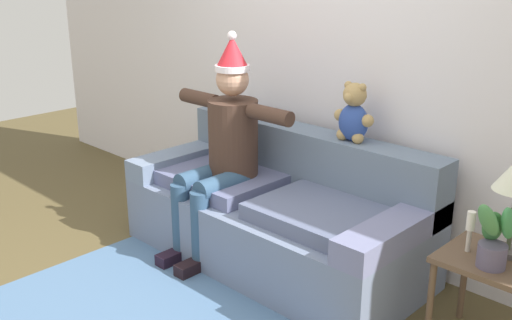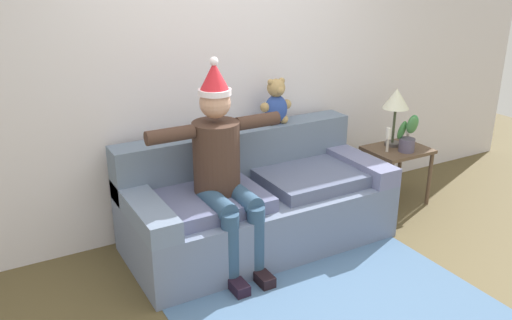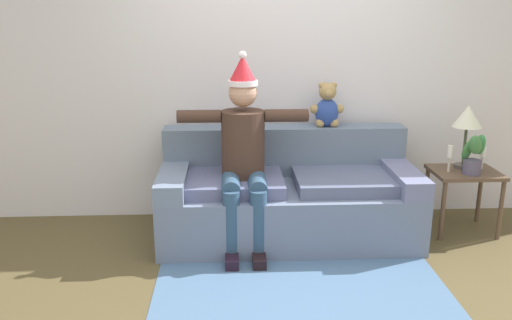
{
  "view_description": "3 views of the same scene",
  "coord_description": "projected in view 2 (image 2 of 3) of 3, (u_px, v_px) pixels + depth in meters",
  "views": [
    {
      "loc": [
        2.49,
        -1.77,
        1.96
      ],
      "look_at": [
        -0.12,
        0.9,
        0.71
      ],
      "focal_mm": 42.09,
      "sensor_mm": 36.0,
      "label": 1
    },
    {
      "loc": [
        -1.89,
        -2.33,
        2.13
      ],
      "look_at": [
        -0.05,
        0.91,
        0.73
      ],
      "focal_mm": 37.36,
      "sensor_mm": 36.0,
      "label": 2
    },
    {
      "loc": [
        -0.47,
        -3.18,
        1.83
      ],
      "look_at": [
        -0.27,
        0.79,
        0.71
      ],
      "focal_mm": 37.78,
      "sensor_mm": 36.0,
      "label": 3
    }
  ],
  "objects": [
    {
      "name": "area_rug",
      "position": [
        337.0,
        309.0,
        3.46
      ],
      "size": [
        1.98,
        1.31,
        0.01
      ],
      "primitive_type": "cube",
      "color": "#4C6D93",
      "rests_on": "ground_plane"
    },
    {
      "name": "ground_plane",
      "position": [
        330.0,
        304.0,
        3.52
      ],
      "size": [
        10.0,
        10.0,
        0.0
      ],
      "primitive_type": "plane",
      "color": "brown"
    },
    {
      "name": "table_lamp",
      "position": [
        396.0,
        101.0,
        4.76
      ],
      "size": [
        0.24,
        0.24,
        0.53
      ],
      "color": "#524C4B",
      "rests_on": "side_table"
    },
    {
      "name": "side_table",
      "position": [
        397.0,
        157.0,
        4.86
      ],
      "size": [
        0.54,
        0.44,
        0.53
      ],
      "color": "brown",
      "rests_on": "ground_plane"
    },
    {
      "name": "back_wall",
      "position": [
        222.0,
        63.0,
        4.3
      ],
      "size": [
        7.0,
        0.1,
        2.7
      ],
      "primitive_type": "cube",
      "color": "silver",
      "rests_on": "ground_plane"
    },
    {
      "name": "person_seated",
      "position": [
        222.0,
        165.0,
        3.76
      ],
      "size": [
        1.02,
        0.77,
        1.52
      ],
      "color": "#432D23",
      "rests_on": "ground_plane"
    },
    {
      "name": "potted_plant",
      "position": [
        408.0,
        134.0,
        4.69
      ],
      "size": [
        0.19,
        0.25,
        0.36
      ],
      "color": "#564E65",
      "rests_on": "side_table"
    },
    {
      "name": "candle_short",
      "position": [
        408.0,
        131.0,
        4.88
      ],
      "size": [
        0.04,
        0.04,
        0.21
      ],
      "color": "beige",
      "rests_on": "side_table"
    },
    {
      "name": "couch",
      "position": [
        256.0,
        202.0,
        4.22
      ],
      "size": [
        2.06,
        0.94,
        0.86
      ],
      "color": "slate",
      "rests_on": "ground_plane"
    },
    {
      "name": "teddy_bear",
      "position": [
        276.0,
        103.0,
        4.38
      ],
      "size": [
        0.29,
        0.17,
        0.38
      ],
      "color": "#2B4799",
      "rests_on": "couch"
    },
    {
      "name": "candle_tall",
      "position": [
        388.0,
        137.0,
        4.69
      ],
      "size": [
        0.04,
        0.04,
        0.22
      ],
      "color": "beige",
      "rests_on": "side_table"
    }
  ]
}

